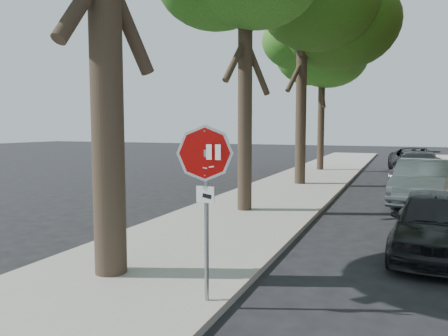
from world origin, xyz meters
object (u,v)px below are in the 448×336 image
object	(u,v)px
stop_sign	(206,179)
car_b	(422,182)
tree_far	(322,51)
car_c	(418,169)
car_a	(435,223)
car_d	(415,161)
tree_mid_b	(303,8)

from	to	relation	value
stop_sign	car_b	world-z (taller)	stop_sign
tree_far	car_c	size ratio (longest dim) A/B	1.75
car_c	stop_sign	bearing A→B (deg)	-97.28
car_a	car_c	xyz separation A→B (m)	(0.00, 11.94, 0.08)
car_a	car_c	size ratio (longest dim) A/B	0.76
tree_far	car_c	distance (m)	9.70
stop_sign	tree_far	size ratio (longest dim) A/B	0.28
car_c	car_a	bearing A→B (deg)	-85.77
car_c	car_d	world-z (taller)	car_c
tree_mid_b	car_d	world-z (taller)	tree_mid_b
stop_sign	car_c	xyz separation A→B (m)	(3.30, 16.21, -1.17)
car_d	tree_mid_b	bearing A→B (deg)	-129.99
stop_sign	car_d	bearing A→B (deg)	81.43
car_a	car_b	bearing A→B (deg)	94.21
stop_sign	tree_mid_b	world-z (taller)	tree_mid_b
car_a	car_c	world-z (taller)	car_c
stop_sign	car_a	size ratio (longest dim) A/B	0.64
car_d	car_a	bearing A→B (deg)	-97.01
tree_far	car_b	bearing A→B (deg)	-62.59
stop_sign	car_d	xyz separation A→B (m)	(3.30, 21.89, -1.19)
car_c	tree_far	bearing A→B (deg)	141.44
stop_sign	tree_mid_b	size ratio (longest dim) A/B	0.25
tree_far	car_d	bearing A→B (deg)	8.04
tree_far	car_c	xyz separation A→B (m)	(5.32, -4.93, -6.44)
car_a	car_d	bearing A→B (deg)	94.21
tree_far	car_d	world-z (taller)	tree_far
tree_far	car_a	world-z (taller)	tree_far
tree_far	car_a	size ratio (longest dim) A/B	2.29
car_a	car_d	distance (m)	17.61
car_c	car_d	distance (m)	5.68
car_b	tree_far	bearing A→B (deg)	125.07
tree_far	car_d	xyz separation A→B (m)	(5.32, 0.75, -6.46)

